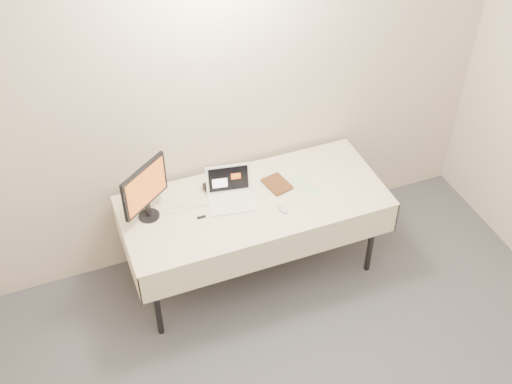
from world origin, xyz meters
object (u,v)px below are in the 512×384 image
object	(u,v)px
book	(268,178)
table	(254,207)
laptop	(230,193)
monitor	(145,189)

from	to	relation	value
book	table	bearing A→B (deg)	-163.93
table	book	distance (m)	0.23
laptop	monitor	bearing A→B (deg)	-172.99
laptop	book	bearing A→B (deg)	8.87
laptop	table	bearing A→B (deg)	-18.39
laptop	monitor	size ratio (longest dim) A/B	0.84
monitor	table	bearing A→B (deg)	-45.33
monitor	book	world-z (taller)	monitor
laptop	book	size ratio (longest dim) A/B	1.75
table	laptop	xyz separation A→B (m)	(-0.15, 0.08, 0.12)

